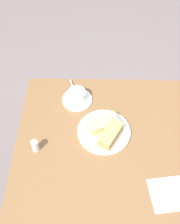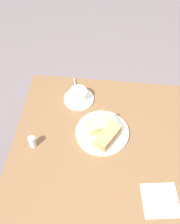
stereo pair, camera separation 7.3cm
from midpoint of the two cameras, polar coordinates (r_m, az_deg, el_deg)
The scene contains 10 objects.
ground_plane at distance 1.99m, azimuth 3.98°, elevation -17.01°, with size 6.00×6.00×0.00m, color slate.
dining_table at distance 1.42m, azimuth 5.39°, elevation -8.11°, with size 1.06×0.84×0.71m.
sandwich_plate at distance 1.37m, azimuth 1.37°, elevation -4.08°, with size 0.26×0.26×0.01m, color white.
sandwich_front at distance 1.36m, azimuth 1.09°, elevation -2.47°, with size 0.16×0.13×0.05m.
sandwich_back at distance 1.32m, azimuth 2.61°, elevation -4.72°, with size 0.13×0.16×0.06m.
coffee_saucer at distance 1.50m, azimuth -4.03°, elevation 2.51°, with size 0.16×0.16×0.01m, color white.
coffee_cup at distance 1.47m, azimuth -4.14°, elevation 3.39°, with size 0.09×0.11×0.06m.
spoon at distance 1.55m, azimuth -4.80°, elevation 4.86°, with size 0.04×0.10×0.01m.
napkin at distance 1.26m, azimuth 14.06°, elevation -16.10°, with size 0.15×0.15×0.00m, color white.
salt_shaker at distance 1.33m, azimuth -12.74°, elevation -6.85°, with size 0.03×0.03×0.07m, color silver.
Camera 1 is at (0.15, 0.70, 1.86)m, focal length 44.57 mm.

